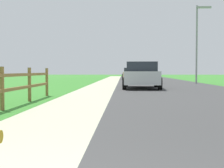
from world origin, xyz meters
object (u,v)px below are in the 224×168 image
(parked_suv_silver, at_px, (142,75))
(parked_car_beige, at_px, (131,73))
(parked_car_black, at_px, (131,73))
(street_lamp, at_px, (198,37))
(parked_car_white, at_px, (143,74))

(parked_suv_silver, distance_m, parked_car_beige, 18.91)
(parked_suv_silver, xyz_separation_m, parked_car_black, (0.11, 28.68, -0.05))
(parked_suv_silver, height_order, parked_car_beige, parked_suv_silver)
(street_lamp, bearing_deg, parked_suv_silver, -125.19)
(parked_suv_silver, distance_m, street_lamp, 8.86)
(parked_car_black, bearing_deg, street_lamp, -77.81)
(parked_car_white, height_order, parked_car_beige, parked_car_white)
(parked_car_beige, relative_size, street_lamp, 0.72)
(parked_car_white, height_order, street_lamp, street_lamp)
(parked_suv_silver, relative_size, parked_car_beige, 1.14)
(parked_car_beige, xyz_separation_m, parked_car_black, (0.26, 9.77, 0.02))
(parked_suv_silver, xyz_separation_m, street_lamp, (4.83, 6.85, 2.90))
(parked_suv_silver, distance_m, parked_car_black, 28.68)
(parked_car_white, relative_size, parked_car_black, 1.01)
(street_lamp, bearing_deg, parked_car_black, 102.19)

